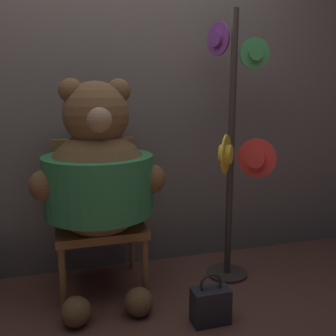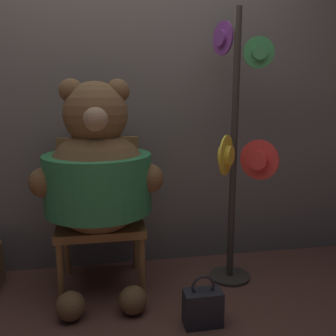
{
  "view_description": "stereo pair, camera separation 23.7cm",
  "coord_description": "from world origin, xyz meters",
  "px_view_note": "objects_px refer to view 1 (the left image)",
  "views": [
    {
      "loc": [
        -0.35,
        -2.08,
        1.27
      ],
      "look_at": [
        0.29,
        0.15,
        0.8
      ],
      "focal_mm": 40.0,
      "sensor_mm": 36.0,
      "label": 1
    },
    {
      "loc": [
        -0.12,
        -2.13,
        1.27
      ],
      "look_at": [
        0.29,
        0.15,
        0.8
      ],
      "focal_mm": 40.0,
      "sensor_mm": 36.0,
      "label": 2
    }
  ],
  "objects_px": {
    "chair": "(98,210)",
    "teddy_bear": "(99,177)",
    "hat_display_rack": "(235,150)",
    "handbag_on_ground": "(210,305)"
  },
  "relations": [
    {
      "from": "chair",
      "to": "teddy_bear",
      "type": "distance_m",
      "value": 0.31
    },
    {
      "from": "handbag_on_ground",
      "to": "teddy_bear",
      "type": "bearing_deg",
      "value": 139.96
    },
    {
      "from": "hat_display_rack",
      "to": "teddy_bear",
      "type": "bearing_deg",
      "value": -179.75
    },
    {
      "from": "chair",
      "to": "hat_display_rack",
      "type": "distance_m",
      "value": 0.98
    },
    {
      "from": "teddy_bear",
      "to": "hat_display_rack",
      "type": "bearing_deg",
      "value": 0.25
    },
    {
      "from": "hat_display_rack",
      "to": "handbag_on_ground",
      "type": "distance_m",
      "value": 0.98
    },
    {
      "from": "chair",
      "to": "hat_display_rack",
      "type": "relative_size",
      "value": 0.54
    },
    {
      "from": "chair",
      "to": "hat_display_rack",
      "type": "bearing_deg",
      "value": -10.73
    },
    {
      "from": "chair",
      "to": "teddy_bear",
      "type": "bearing_deg",
      "value": -91.68
    },
    {
      "from": "chair",
      "to": "hat_display_rack",
      "type": "height_order",
      "value": "hat_display_rack"
    }
  ]
}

